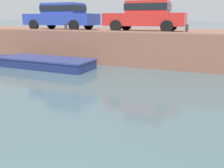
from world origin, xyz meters
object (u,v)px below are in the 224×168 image
at_px(car_leftmost_blue, 62,15).
at_px(boat_moored_west_navy, 43,62).
at_px(mooring_bollard_west, 66,27).
at_px(car_left_inner_red, 146,15).
at_px(mooring_bollard_mid, 187,28).

bearing_deg(car_leftmost_blue, boat_moored_west_navy, -76.84).
height_order(boat_moored_west_navy, car_leftmost_blue, car_leftmost_blue).
relative_size(boat_moored_west_navy, mooring_bollard_west, 13.13).
xyz_separation_m(car_left_inner_red, mooring_bollard_west, (-4.21, -1.14, -0.61)).
bearing_deg(mooring_bollard_west, car_left_inner_red, 15.19).
bearing_deg(boat_moored_west_navy, car_left_inner_red, 34.36).
distance_m(boat_moored_west_navy, mooring_bollard_west, 2.57).
xyz_separation_m(car_leftmost_blue, mooring_bollard_mid, (7.40, -1.14, -0.61)).
relative_size(mooring_bollard_west, mooring_bollard_mid, 1.00).
xyz_separation_m(car_left_inner_red, mooring_bollard_mid, (2.23, -1.14, -0.61)).
distance_m(car_left_inner_red, mooring_bollard_mid, 2.58).
distance_m(car_leftmost_blue, car_left_inner_red, 5.16).
distance_m(car_leftmost_blue, mooring_bollard_mid, 7.51).
distance_m(car_left_inner_red, mooring_bollard_west, 4.41).
bearing_deg(mooring_bollard_mid, car_leftmost_blue, 171.22).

